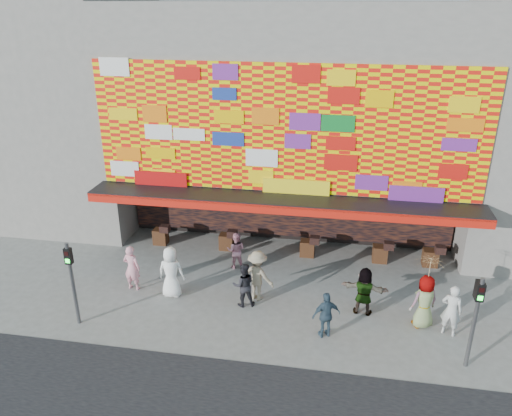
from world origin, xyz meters
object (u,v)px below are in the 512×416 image
object	(u,v)px
ped_f	(364,291)
ped_h	(451,310)
ped_d	(257,276)
parasol	(429,270)
signal_right	(476,313)
ped_c	(244,285)
ped_g	(424,302)
ped_i	(236,250)
ped_b	(132,268)
ped_a	(171,272)
ped_e	(326,315)
signal_left	(71,275)

from	to	relation	value
ped_f	ped_h	size ratio (longest dim) A/B	0.97
ped_d	parasol	bearing A→B (deg)	-168.56
signal_right	ped_c	xyz separation A→B (m)	(-7.13, 2.01, -1.04)
ped_c	ped_d	distance (m)	0.65
ped_g	ped_i	world-z (taller)	ped_g
ped_b	signal_right	bearing A→B (deg)	175.50
ped_i	ped_a	bearing A→B (deg)	50.44
ped_c	ped_d	world-z (taller)	ped_d
signal_right	ped_e	size ratio (longest dim) A/B	1.87
ped_c	ped_h	distance (m)	6.89
ped_a	parasol	world-z (taller)	parasol
ped_c	parasol	world-z (taller)	parasol
ped_h	parasol	xyz separation A→B (m)	(-0.79, 0.30, 1.24)
ped_b	ped_h	distance (m)	11.20
signal_left	parasol	bearing A→B (deg)	9.11
ped_d	ped_f	bearing A→B (deg)	-165.78
ped_b	ped_f	distance (m)	8.45
ped_b	ped_h	bearing A→B (deg)	-177.15
signal_left	ped_d	bearing A→B (deg)	23.75
ped_c	ped_i	bearing A→B (deg)	-90.24
ped_a	ped_h	size ratio (longest dim) A/B	1.08
ped_d	ped_f	world-z (taller)	ped_d
parasol	signal_right	bearing A→B (deg)	-59.93
ped_f	ped_i	distance (m)	5.50
ped_a	ped_h	world-z (taller)	ped_a
ped_a	ped_d	distance (m)	3.13
ped_a	ped_e	bearing A→B (deg)	164.16
signal_left	ped_e	xyz separation A→B (m)	(8.20, 0.72, -1.06)
signal_left	signal_right	distance (m)	12.40
ped_f	signal_left	bearing A→B (deg)	21.34
ped_i	parasol	xyz separation A→B (m)	(6.90, -2.77, 1.36)
ped_h	ped_i	size ratio (longest dim) A/B	1.16
signal_right	ped_i	distance (m)	9.24
ped_g	ped_h	xyz separation A→B (m)	(0.79, -0.30, -0.04)
ped_b	ped_d	world-z (taller)	ped_d
signal_left	ped_h	world-z (taller)	signal_left
ped_b	ped_d	distance (m)	4.71
signal_left	ped_d	distance (m)	6.27
ped_b	ped_g	xyz separation A→B (m)	(10.37, -0.54, 0.05)
ped_g	parasol	size ratio (longest dim) A/B	1.03
ped_e	ped_h	bearing A→B (deg)	166.57
signal_left	ped_h	xyz separation A→B (m)	(12.14, 1.52, -0.96)
ped_c	ped_h	world-z (taller)	ped_h
ped_c	ped_i	size ratio (longest dim) A/B	1.06
ped_d	ped_f	xyz separation A→B (m)	(3.74, -0.26, -0.08)
ped_e	ped_f	distance (m)	1.95
ped_a	ped_b	bearing A→B (deg)	-8.19
signal_right	ped_i	xyz separation A→B (m)	(-7.95, 4.59, -1.09)
ped_f	signal_right	bearing A→B (deg)	151.16
ped_a	ped_g	world-z (taller)	ped_a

